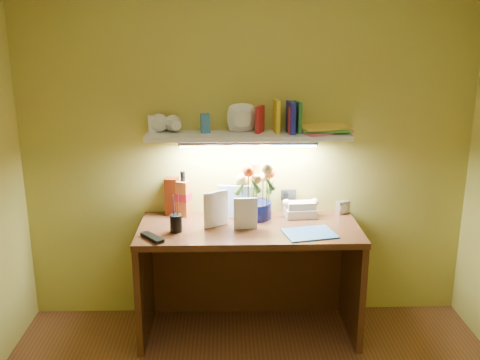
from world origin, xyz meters
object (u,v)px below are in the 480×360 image
at_px(desk, 249,280).
at_px(flower_bouquet, 255,190).
at_px(whisky_bottle, 183,194).
at_px(desk_clock, 343,207).
at_px(telephone, 300,208).

distance_m(desk, flower_bouquet, 0.59).
bearing_deg(whisky_bottle, desk, -27.88).
xyz_separation_m(desk_clock, whisky_bottle, (-1.08, -0.01, 0.11)).
bearing_deg(desk, telephone, 27.82).
bearing_deg(desk_clock, desk, 175.91).
height_order(flower_bouquet, desk_clock, flower_bouquet).
distance_m(flower_bouquet, desk_clock, 0.62).
relative_size(telephone, desk_clock, 2.31).
distance_m(desk_clock, whisky_bottle, 1.08).
xyz_separation_m(telephone, desk_clock, (0.30, 0.05, -0.02)).
relative_size(flower_bouquet, telephone, 1.89).
bearing_deg(whisky_bottle, desk_clock, 0.39).
height_order(desk, telephone, telephone).
height_order(desk, whisky_bottle, whisky_bottle).
xyz_separation_m(desk, flower_bouquet, (0.05, 0.17, 0.57)).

